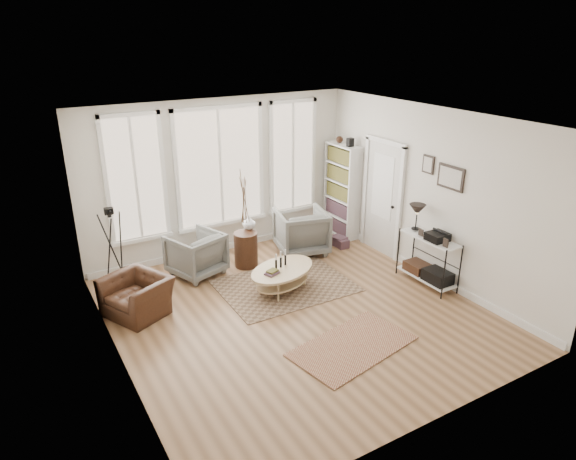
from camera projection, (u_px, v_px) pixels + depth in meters
room at (297, 224)px, 7.34m from camera, size 5.50×5.54×2.90m
bay_window at (220, 170)px, 9.41m from camera, size 4.14×0.12×2.24m
door at (383, 196)px, 9.55m from camera, size 0.09×1.06×2.22m
bookcase at (342, 190)px, 10.41m from camera, size 0.31×0.85×2.06m
low_shelf at (428, 255)px, 8.53m from camera, size 0.38×1.08×1.30m
wall_art at (445, 174)px, 8.14m from camera, size 0.04×0.88×0.44m
rug_main at (285, 286)px, 8.61m from camera, size 2.17×1.64×0.01m
rug_runner at (353, 346)px, 6.98m from camera, size 1.84×1.24×0.01m
coffee_table at (282, 273)px, 8.37m from camera, size 1.44×1.18×0.57m
armchair_left at (196, 254)px, 8.90m from camera, size 1.04×1.06×0.76m
armchair_right at (301, 231)px, 9.77m from camera, size 1.10×1.12×0.85m
side_table at (245, 221)px, 9.03m from camera, size 0.43×0.43×1.79m
vase at (249, 222)px, 9.26m from camera, size 0.30×0.30×0.24m
accent_chair at (137, 296)px, 7.70m from camera, size 1.16×1.11×0.59m
tripod_camera at (114, 253)px, 8.29m from camera, size 0.50×0.50×1.42m
book_stack_near at (339, 241)px, 10.17m from camera, size 0.29×0.34×0.19m
book_stack_far at (342, 243)px, 10.10m from camera, size 0.22×0.27×0.17m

